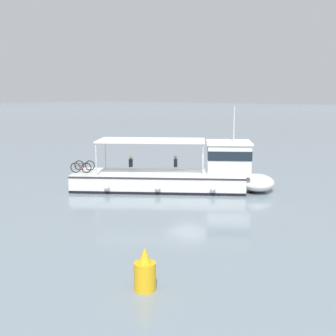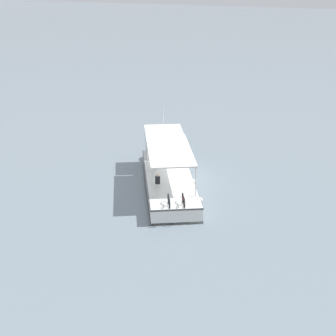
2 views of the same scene
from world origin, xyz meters
name	(u,v)px [view 2 (image 2 of 2)]	position (x,y,z in m)	size (l,w,h in m)	color
ground_plane	(177,178)	(0.00, 0.00, 0.00)	(400.00, 400.00, 0.00)	gray
ferry_main	(167,168)	(0.77, -0.51, 1.01)	(12.50, 9.17, 5.32)	white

